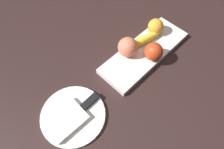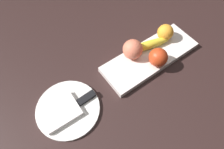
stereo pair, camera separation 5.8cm
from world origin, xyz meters
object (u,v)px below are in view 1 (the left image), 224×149
object	(u,v)px
apple	(154,52)
knife	(84,107)
banana	(140,41)
peach	(127,46)
folded_napkin	(66,120)
orange_near_apple	(156,27)
fruit_tray	(144,52)
dinner_plate	(73,115)

from	to	relation	value
apple	knife	distance (m)	0.32
banana	knife	world-z (taller)	banana
apple	peach	world-z (taller)	peach
apple	folded_napkin	size ratio (longest dim) A/B	0.57
apple	orange_near_apple	bearing A→B (deg)	-145.32
fruit_tray	knife	xyz separation A→B (m)	(0.32, 0.01, 0.00)
orange_near_apple	dinner_plate	world-z (taller)	orange_near_apple
dinner_plate	orange_near_apple	bearing A→B (deg)	-175.71
fruit_tray	knife	bearing A→B (deg)	1.28
peach	knife	size ratio (longest dim) A/B	0.41
apple	dinner_plate	world-z (taller)	apple
banana	peach	world-z (taller)	peach
fruit_tray	banana	bearing A→B (deg)	-106.56
apple	banana	bearing A→B (deg)	-102.19
banana	dinner_plate	xyz separation A→B (m)	(0.37, 0.03, -0.03)
orange_near_apple	knife	world-z (taller)	orange_near_apple
fruit_tray	apple	size ratio (longest dim) A/B	5.64
fruit_tray	knife	distance (m)	0.32
fruit_tray	folded_napkin	distance (m)	0.39
fruit_tray	banana	size ratio (longest dim) A/B	1.99
fruit_tray	orange_near_apple	size ratio (longest dim) A/B	6.15
dinner_plate	folded_napkin	world-z (taller)	folded_napkin
apple	orange_near_apple	world-z (taller)	apple
peach	folded_napkin	xyz separation A→B (m)	(0.33, 0.04, -0.04)
fruit_tray	folded_napkin	size ratio (longest dim) A/B	3.21
orange_near_apple	folded_napkin	world-z (taller)	orange_near_apple
orange_near_apple	dinner_plate	distance (m)	0.46
banana	peach	size ratio (longest dim) A/B	2.63
orange_near_apple	folded_napkin	distance (m)	0.49
fruit_tray	orange_near_apple	bearing A→B (deg)	-161.23
peach	dinner_plate	xyz separation A→B (m)	(0.30, 0.04, -0.05)
folded_napkin	banana	bearing A→B (deg)	-175.02
dinner_plate	knife	size ratio (longest dim) A/B	1.17
banana	folded_napkin	bearing A→B (deg)	-160.75
banana	knife	xyz separation A→B (m)	(0.33, 0.04, -0.02)
orange_near_apple	peach	size ratio (longest dim) A/B	0.85
peach	knife	xyz separation A→B (m)	(0.26, 0.05, -0.04)
banana	peach	distance (m)	0.07
dinner_plate	folded_napkin	distance (m)	0.03
orange_near_apple	dinner_plate	bearing A→B (deg)	4.29
apple	orange_near_apple	xyz separation A→B (m)	(-0.11, -0.07, -0.00)
banana	folded_napkin	world-z (taller)	banana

